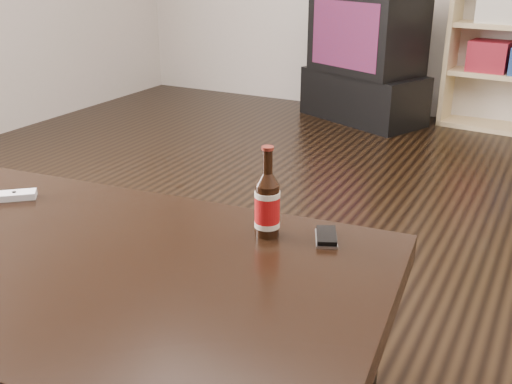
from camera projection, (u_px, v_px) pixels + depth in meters
The scene contains 8 objects.
floor at pixel (239, 327), 1.95m from camera, with size 5.00×6.00×0.01m, color black.
tv_stand at pixel (363, 96), 4.29m from camera, with size 0.86×0.43×0.35m, color black.
tv at pixel (367, 33), 4.12m from camera, with size 0.85×0.71×0.54m.
bookshelf at pixel (512, 21), 3.91m from camera, with size 0.77×0.41×1.37m.
coffee_table at pixel (86, 283), 1.35m from camera, with size 1.42×0.91×0.50m.
beer_bottle at pixel (267, 205), 1.41m from camera, with size 0.06×0.06×0.22m.
phone at pixel (326, 237), 1.41m from camera, with size 0.08×0.11×0.02m.
remote at pixel (4, 196), 1.63m from camera, with size 0.16×0.15×0.02m.
Camera 1 is at (0.82, -1.43, 1.13)m, focal length 42.00 mm.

